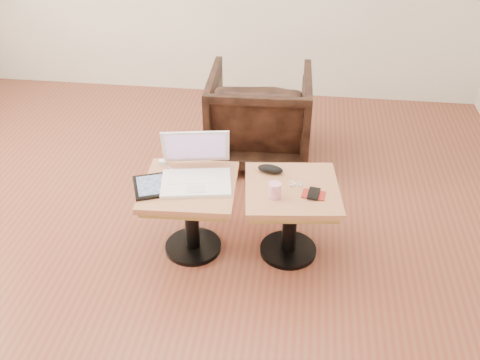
# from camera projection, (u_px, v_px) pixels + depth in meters

# --- Properties ---
(room_shell) EXTENTS (4.52, 4.52, 2.71)m
(room_shell) POSITION_uv_depth(u_px,v_px,m) (139.00, 17.00, 2.36)
(room_shell) COLOR maroon
(room_shell) RESTS_ON ground
(side_table_left) EXTENTS (0.52, 0.52, 0.45)m
(side_table_left) POSITION_uv_depth(u_px,v_px,m) (190.00, 201.00, 2.93)
(side_table_left) COLOR black
(side_table_left) RESTS_ON ground
(side_table_right) EXTENTS (0.55, 0.55, 0.45)m
(side_table_right) POSITION_uv_depth(u_px,v_px,m) (291.00, 204.00, 2.90)
(side_table_right) COLOR black
(side_table_right) RESTS_ON ground
(laptop) EXTENTS (0.43, 0.41, 0.25)m
(laptop) POSITION_uv_depth(u_px,v_px,m) (196.00, 171.00, 2.88)
(laptop) COLOR white
(laptop) RESTS_ON side_table_left
(tablet) EXTENTS (0.25, 0.27, 0.02)m
(tablet) POSITION_uv_depth(u_px,v_px,m) (151.00, 186.00, 2.84)
(tablet) COLOR black
(tablet) RESTS_ON side_table_left
(charging_adapter) EXTENTS (0.05, 0.05, 0.02)m
(charging_adapter) POSITION_uv_depth(u_px,v_px,m) (163.00, 162.00, 3.03)
(charging_adapter) COLOR white
(charging_adapter) RESTS_ON side_table_left
(glasses_case) EXTENTS (0.15, 0.09, 0.05)m
(glasses_case) POSITION_uv_depth(u_px,v_px,m) (270.00, 169.00, 2.95)
(glasses_case) COLOR black
(glasses_case) RESTS_ON side_table_right
(striped_cup) EXTENTS (0.08, 0.08, 0.08)m
(striped_cup) POSITION_uv_depth(u_px,v_px,m) (275.00, 190.00, 2.74)
(striped_cup) COLOR #D73970
(striped_cup) RESTS_ON side_table_right
(earbuds_tangle) EXTENTS (0.07, 0.05, 0.01)m
(earbuds_tangle) POSITION_uv_depth(u_px,v_px,m) (296.00, 184.00, 2.86)
(earbuds_tangle) COLOR white
(earbuds_tangle) RESTS_ON side_table_right
(phone_on_sleeve) EXTENTS (0.13, 0.11, 0.01)m
(phone_on_sleeve) POSITION_uv_depth(u_px,v_px,m) (314.00, 194.00, 2.78)
(phone_on_sleeve) COLOR maroon
(phone_on_sleeve) RESTS_ON side_table_right
(armchair) EXTENTS (0.73, 0.75, 0.66)m
(armchair) POSITION_uv_depth(u_px,v_px,m) (259.00, 116.00, 3.81)
(armchair) COLOR black
(armchair) RESTS_ON ground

